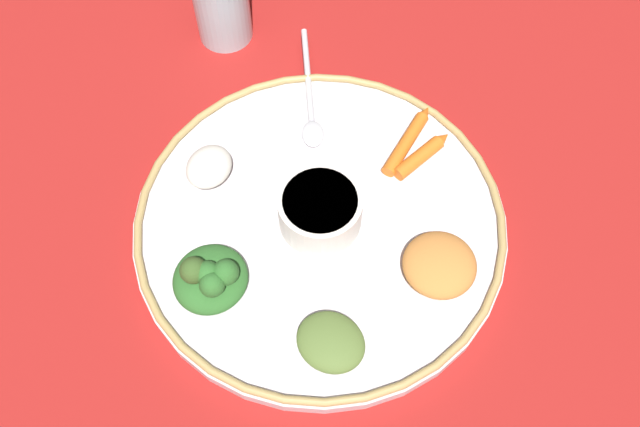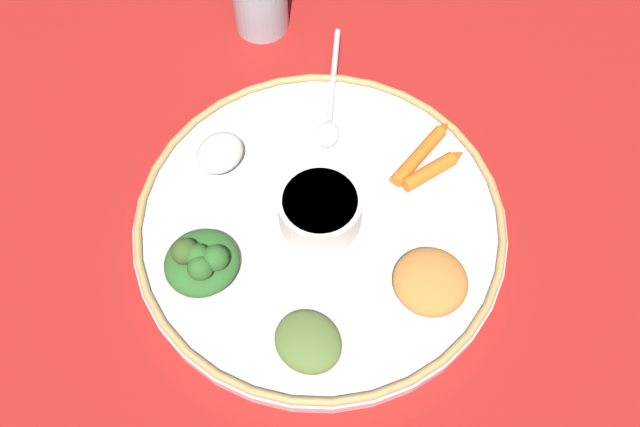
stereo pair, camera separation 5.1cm
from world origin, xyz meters
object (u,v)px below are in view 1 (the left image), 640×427
at_px(carrot_near_spoon, 422,155).
at_px(drinking_glass, 222,4).
at_px(carrot_outer, 408,140).
at_px(greens_pile, 210,278).
at_px(center_bowl, 320,210).
at_px(spoon, 310,105).

height_order(carrot_near_spoon, drinking_glass, drinking_glass).
bearing_deg(carrot_outer, greens_pile, 128.91).
bearing_deg(center_bowl, drinking_glass, 21.85).
xyz_separation_m(center_bowl, drinking_glass, (0.27, 0.11, 0.01)).
height_order(spoon, carrot_near_spoon, carrot_near_spoon).
height_order(spoon, carrot_outer, carrot_outer).
relative_size(center_bowl, carrot_outer, 0.92).
bearing_deg(carrot_outer, spoon, 63.88).
relative_size(carrot_near_spoon, drinking_glass, 0.62).
distance_m(center_bowl, spoon, 0.14).
bearing_deg(center_bowl, greens_pile, 123.77).
xyz_separation_m(spoon, greens_pile, (-0.21, 0.10, 0.02)).
height_order(spoon, greens_pile, greens_pile).
height_order(center_bowl, carrot_outer, center_bowl).
bearing_deg(greens_pile, drinking_glass, 0.67).
relative_size(center_bowl, carrot_near_spoon, 1.22).
xyz_separation_m(greens_pile, carrot_outer, (0.16, -0.20, -0.01)).
distance_m(carrot_outer, drinking_glass, 0.27).
relative_size(spoon, greens_pile, 1.69).
xyz_separation_m(carrot_near_spoon, carrot_outer, (0.02, 0.01, -0.00)).
height_order(center_bowl, drinking_glass, drinking_glass).
bearing_deg(carrot_near_spoon, center_bowl, 123.39).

